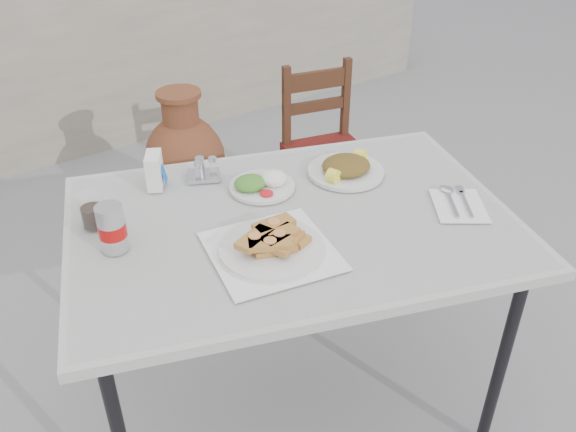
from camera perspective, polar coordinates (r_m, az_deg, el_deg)
ground at (r=2.31m, az=-3.23°, el=-18.87°), size 80.00×80.00×0.00m
cafe_table at (r=1.87m, az=0.39°, el=-1.62°), size 1.55×1.28×0.81m
pide_plate at (r=1.68m, az=-1.58°, el=-2.48°), size 0.39×0.39×0.07m
salad_rice_plate at (r=1.98m, az=-2.52°, el=3.08°), size 0.21×0.21×0.05m
salad_chopped_plate at (r=2.07m, az=5.45°, el=4.51°), size 0.26×0.26×0.06m
soda_can at (r=1.74m, az=-16.14°, el=-1.08°), size 0.08×0.08×0.14m
cola_glass at (r=1.87m, az=-17.83°, el=0.33°), size 0.07×0.07×0.11m
napkin_holder at (r=2.02m, az=-12.38°, el=4.19°), size 0.09×0.11×0.11m
condiment_caddy at (r=2.05m, az=-7.90°, el=4.19°), size 0.13×0.12×0.08m
cutlery_napkin at (r=1.98m, az=15.54°, el=1.24°), size 0.24×0.25×0.01m
chair at (r=3.05m, az=3.53°, el=6.20°), size 0.45×0.45×0.85m
terracotta_urn at (r=3.16m, az=-9.55°, el=4.74°), size 0.42×0.42×0.74m
back_wall at (r=4.00m, az=-23.11°, el=12.82°), size 6.00×0.25×1.20m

